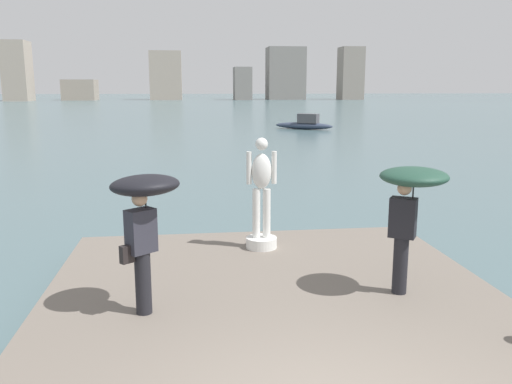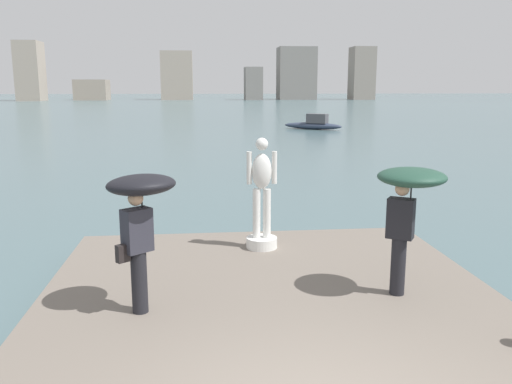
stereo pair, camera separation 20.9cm
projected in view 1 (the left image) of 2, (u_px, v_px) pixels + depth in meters
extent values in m
plane|color=#4C666B|center=(204.00, 129.00, 43.78)|extent=(400.00, 400.00, 0.00)
cube|color=#70665B|center=(291.00, 352.00, 6.73)|extent=(6.96, 9.93, 0.40)
cylinder|color=white|center=(261.00, 242.00, 10.38)|extent=(0.60, 0.60, 0.21)
cylinder|color=white|center=(256.00, 213.00, 10.25)|extent=(0.15, 0.15, 0.96)
cylinder|color=white|center=(267.00, 213.00, 10.28)|extent=(0.15, 0.15, 0.96)
ellipsoid|color=white|center=(262.00, 171.00, 10.11)|extent=(0.38, 0.26, 0.68)
sphere|color=white|center=(262.00, 144.00, 10.00)|extent=(0.24, 0.24, 0.24)
cylinder|color=white|center=(249.00, 168.00, 10.06)|extent=(0.10, 0.10, 0.62)
cylinder|color=white|center=(274.00, 167.00, 10.12)|extent=(0.10, 0.10, 0.62)
cylinder|color=black|center=(143.00, 283.00, 7.33)|extent=(0.22, 0.22, 0.88)
cube|color=#2D2D38|center=(141.00, 231.00, 7.18)|extent=(0.45, 0.42, 0.60)
sphere|color=tan|center=(140.00, 199.00, 7.09)|extent=(0.21, 0.21, 0.21)
cylinder|color=#262626|center=(146.00, 208.00, 7.24)|extent=(0.02, 0.02, 0.49)
ellipsoid|color=black|center=(145.00, 185.00, 7.17)|extent=(1.32, 1.33, 0.33)
cube|color=black|center=(127.00, 254.00, 7.09)|extent=(0.20, 0.19, 0.24)
cylinder|color=black|center=(400.00, 265.00, 8.05)|extent=(0.22, 0.22, 0.88)
cube|color=black|center=(403.00, 218.00, 7.90)|extent=(0.45, 0.41, 0.60)
sphere|color=tan|center=(405.00, 188.00, 7.82)|extent=(0.21, 0.21, 0.21)
cylinder|color=#262626|center=(413.00, 198.00, 7.83)|extent=(0.02, 0.02, 0.51)
ellipsoid|color=#234738|center=(414.00, 176.00, 7.77)|extent=(1.37, 1.37, 0.27)
ellipsoid|color=#2D384C|center=(304.00, 126.00, 43.70)|extent=(4.74, 3.62, 0.56)
cube|color=#4C4C51|center=(308.00, 118.00, 43.42)|extent=(1.82, 1.57, 0.76)
cube|color=#A89989|center=(17.00, 71.00, 123.81)|extent=(5.47, 6.86, 13.72)
cube|color=gray|center=(80.00, 90.00, 132.75)|extent=(7.88, 7.61, 5.02)
cube|color=#A89989|center=(166.00, 76.00, 135.01)|extent=(7.89, 6.25, 12.07)
cube|color=gray|center=(242.00, 84.00, 134.77)|extent=(4.31, 6.19, 8.12)
cube|color=gray|center=(285.00, 74.00, 138.30)|extent=(9.56, 7.28, 13.25)
cube|color=gray|center=(351.00, 73.00, 137.80)|extent=(5.68, 6.10, 13.26)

